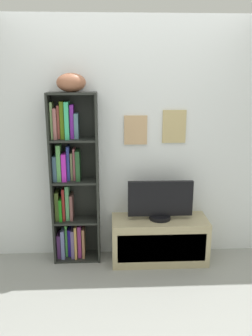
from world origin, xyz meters
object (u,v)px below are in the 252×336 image
(television, at_px, (160,201))
(football, at_px, (71,83))
(bookshelf, at_px, (71,183))
(tv_stand, at_px, (159,240))

(television, bearing_deg, football, 174.88)
(bookshelf, distance_m, tv_stand, 1.09)
(bookshelf, distance_m, football, 1.00)
(bookshelf, bearing_deg, football, -31.26)
(football, relative_size, television, 0.42)
(bookshelf, bearing_deg, tv_stand, -6.71)
(football, bearing_deg, television, -5.12)
(tv_stand, bearing_deg, football, 174.80)
(bookshelf, height_order, tv_stand, bookshelf)
(bookshelf, xyz_separation_m, football, (0.05, -0.03, 0.99))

